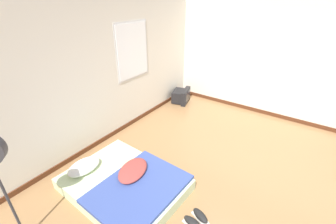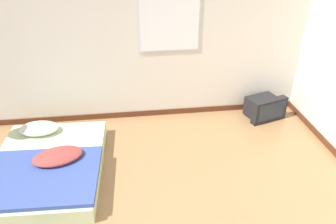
% 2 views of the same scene
% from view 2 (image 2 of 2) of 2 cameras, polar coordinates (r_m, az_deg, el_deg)
% --- Properties ---
extents(wall_back, '(7.80, 0.08, 2.60)m').
position_cam_2_polar(wall_back, '(4.77, -7.75, 12.87)').
color(wall_back, silver).
rests_on(wall_back, ground_plane).
extents(mattress_bed, '(1.38, 1.76, 0.33)m').
position_cam_2_polar(mattress_bed, '(4.29, -20.39, -8.71)').
color(mattress_bed, beige).
rests_on(mattress_bed, ground_plane).
extents(crt_tv, '(0.62, 0.53, 0.37)m').
position_cam_2_polar(crt_tv, '(5.34, 16.41, 0.77)').
color(crt_tv, black).
rests_on(crt_tv, ground_plane).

